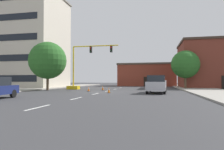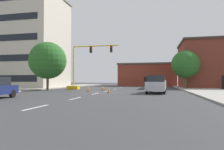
% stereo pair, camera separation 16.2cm
% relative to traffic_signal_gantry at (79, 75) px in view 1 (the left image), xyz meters
% --- Properties ---
extents(ground_plane, '(160.00, 160.00, 0.00)m').
position_rel_traffic_signal_gantry_xyz_m(ground_plane, '(5.39, -6.16, -2.19)').
color(ground_plane, '#38383A').
extents(sidewalk_left, '(6.00, 56.00, 0.14)m').
position_rel_traffic_signal_gantry_xyz_m(sidewalk_left, '(-7.70, 1.84, -2.12)').
color(sidewalk_left, '#9E998E').
rests_on(sidewalk_left, ground_plane).
extents(sidewalk_right, '(6.00, 56.00, 0.14)m').
position_rel_traffic_signal_gantry_xyz_m(sidewalk_right, '(18.49, 1.84, -2.12)').
color(sidewalk_right, '#9E998E').
rests_on(sidewalk_right, ground_plane).
extents(lane_stripe_seg_0, '(0.16, 2.40, 0.01)m').
position_rel_traffic_signal_gantry_xyz_m(lane_stripe_seg_0, '(5.39, -20.16, -2.18)').
color(lane_stripe_seg_0, silver).
rests_on(lane_stripe_seg_0, ground_plane).
extents(lane_stripe_seg_1, '(0.16, 2.40, 0.01)m').
position_rel_traffic_signal_gantry_xyz_m(lane_stripe_seg_1, '(5.39, -14.66, -2.18)').
color(lane_stripe_seg_1, silver).
rests_on(lane_stripe_seg_1, ground_plane).
extents(lane_stripe_seg_2, '(0.16, 2.40, 0.01)m').
position_rel_traffic_signal_gantry_xyz_m(lane_stripe_seg_2, '(5.39, -9.16, -2.18)').
color(lane_stripe_seg_2, silver).
rests_on(lane_stripe_seg_2, ground_plane).
extents(lane_stripe_seg_3, '(0.16, 2.40, 0.01)m').
position_rel_traffic_signal_gantry_xyz_m(lane_stripe_seg_3, '(5.39, -3.66, -2.18)').
color(lane_stripe_seg_3, silver).
rests_on(lane_stripe_seg_3, ground_plane).
extents(lane_stripe_seg_4, '(0.16, 2.40, 0.01)m').
position_rel_traffic_signal_gantry_xyz_m(lane_stripe_seg_4, '(5.39, 1.84, -2.18)').
color(lane_stripe_seg_4, silver).
rests_on(lane_stripe_seg_4, ground_plane).
extents(lane_stripe_seg_5, '(0.16, 2.40, 0.01)m').
position_rel_traffic_signal_gantry_xyz_m(lane_stripe_seg_5, '(5.39, 7.34, -2.18)').
color(lane_stripe_seg_5, silver).
rests_on(lane_stripe_seg_5, ground_plane).
extents(building_tall_left, '(13.24, 11.37, 17.66)m').
position_rel_traffic_signal_gantry_xyz_m(building_tall_left, '(-12.54, 5.28, 6.66)').
color(building_tall_left, beige).
rests_on(building_tall_left, ground_plane).
extents(building_brick_center, '(13.77, 9.82, 5.46)m').
position_rel_traffic_signal_gantry_xyz_m(building_brick_center, '(9.69, 21.72, 0.55)').
color(building_brick_center, brown).
rests_on(building_brick_center, ground_plane).
extents(building_row_right, '(12.89, 10.63, 8.70)m').
position_rel_traffic_signal_gantry_xyz_m(building_row_right, '(22.81, 11.14, 2.17)').
color(building_row_right, brown).
rests_on(building_row_right, ground_plane).
extents(traffic_signal_gantry, '(8.11, 1.20, 6.83)m').
position_rel_traffic_signal_gantry_xyz_m(traffic_signal_gantry, '(0.00, 0.00, 0.00)').
color(traffic_signal_gantry, yellow).
rests_on(traffic_signal_gantry, ground_plane).
extents(tree_right_mid, '(4.59, 4.59, 6.35)m').
position_rel_traffic_signal_gantry_xyz_m(tree_right_mid, '(16.55, 5.08, 1.86)').
color(tree_right_mid, brown).
rests_on(tree_right_mid, ground_plane).
extents(tree_left_near, '(5.37, 5.37, 6.99)m').
position_rel_traffic_signal_gantry_xyz_m(tree_left_near, '(-3.56, -3.33, 2.12)').
color(tree_left_near, brown).
rests_on(tree_left_near, ground_plane).
extents(pickup_truck_silver, '(2.39, 5.53, 1.99)m').
position_rel_traffic_signal_gantry_xyz_m(pickup_truck_silver, '(11.82, -6.54, -1.21)').
color(pickup_truck_silver, '#BCBCC1').
rests_on(pickup_truck_silver, ground_plane).
extents(traffic_cone_roadside_a, '(0.36, 0.36, 0.66)m').
position_rel_traffic_signal_gantry_xyz_m(traffic_cone_roadside_a, '(6.46, -7.50, -1.86)').
color(traffic_cone_roadside_a, black).
rests_on(traffic_cone_roadside_a, ground_plane).
extents(traffic_cone_roadside_b, '(0.36, 0.36, 0.66)m').
position_rel_traffic_signal_gantry_xyz_m(traffic_cone_roadside_b, '(4.27, -1.82, -1.86)').
color(traffic_cone_roadside_b, black).
rests_on(traffic_cone_roadside_b, ground_plane).
extents(traffic_cone_roadside_c, '(0.36, 0.36, 0.61)m').
position_rel_traffic_signal_gantry_xyz_m(traffic_cone_roadside_c, '(3.13, -4.77, -1.89)').
color(traffic_cone_roadside_c, black).
rests_on(traffic_cone_roadside_c, ground_plane).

